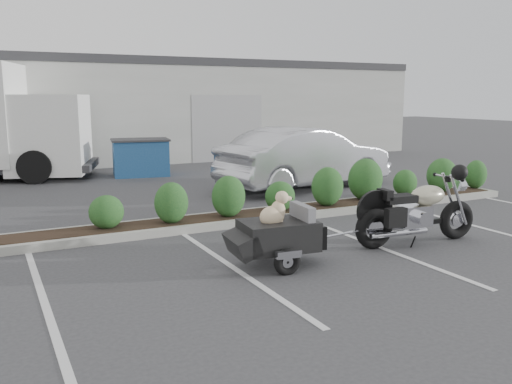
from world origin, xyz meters
name	(u,v)px	position (x,y,z in m)	size (l,w,h in m)	color
ground	(300,247)	(0.00, 0.00, 0.00)	(90.00, 90.00, 0.00)	#38383A
planter_kerb	(286,213)	(1.00, 2.20, 0.07)	(12.00, 1.00, 0.15)	#9E9E93
building	(98,109)	(0.00, 17.00, 2.00)	(26.00, 10.00, 4.00)	#9EA099
motorcycle	(418,212)	(1.93, -0.74, 0.56)	(2.47, 0.86, 1.42)	black
pet_trailer	(277,234)	(-0.86, -0.72, 0.49)	(1.98, 1.11, 1.17)	black
sedan	(306,158)	(3.34, 5.16, 0.85)	(1.80, 5.17, 1.70)	silver
dumpster	(141,157)	(-0.16, 9.61, 0.60)	(2.00, 1.53, 1.19)	navy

